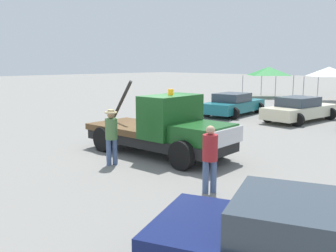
% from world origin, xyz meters
% --- Properties ---
extents(ground_plane, '(160.00, 160.00, 0.00)m').
position_xyz_m(ground_plane, '(0.00, 0.00, 0.00)').
color(ground_plane, gray).
extents(tow_truck, '(5.59, 2.44, 2.51)m').
position_xyz_m(tow_truck, '(0.33, 0.02, 0.90)').
color(tow_truck, black).
rests_on(tow_truck, ground).
extents(person_near_truck, '(0.37, 0.37, 1.67)m').
position_xyz_m(person_near_truck, '(3.72, -1.84, 0.96)').
color(person_near_truck, '#475B84').
rests_on(person_near_truck, ground).
extents(person_at_hood, '(0.39, 0.39, 1.74)m').
position_xyz_m(person_at_hood, '(-0.01, -1.97, 1.03)').
color(person_at_hood, '#475B84').
rests_on(person_at_hood, ground).
extents(parked_car_teal, '(2.82, 5.06, 1.34)m').
position_xyz_m(parked_car_teal, '(-3.78, 10.04, 0.65)').
color(parked_car_teal, '#196670').
rests_on(parked_car_teal, ground).
extents(parked_car_cream, '(2.70, 5.05, 1.34)m').
position_xyz_m(parked_car_cream, '(0.21, 10.48, 0.65)').
color(parked_car_cream, beige).
rests_on(parked_car_cream, ground).
extents(canopy_tent_green, '(3.38, 3.38, 2.76)m').
position_xyz_m(canopy_tent_green, '(-8.38, 22.22, 2.37)').
color(canopy_tent_green, '#9E9EA3').
rests_on(canopy_tent_green, ground).
extents(canopy_tent_white, '(2.93, 2.93, 2.81)m').
position_xyz_m(canopy_tent_white, '(-3.03, 22.49, 2.41)').
color(canopy_tent_white, '#9E9EA3').
rests_on(canopy_tent_white, ground).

